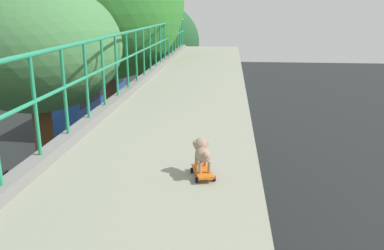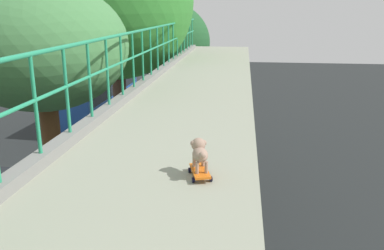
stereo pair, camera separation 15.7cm
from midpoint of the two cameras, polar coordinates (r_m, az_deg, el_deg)
name	(u,v)px [view 2 (the right image)]	position (r m, az deg, el deg)	size (l,w,h in m)	color
overpass_deck	(125,226)	(3.92, -8.33, -14.06)	(2.51, 31.49, 0.49)	gray
car_grey_fifth	(40,229)	(15.37, -20.49, -13.66)	(1.91, 4.51, 1.36)	slate
city_bus	(101,94)	(30.55, -12.61, 4.33)	(2.58, 11.18, 3.44)	navy
roadside_tree_mid	(43,52)	(9.17, -19.99, 9.72)	(3.64, 3.64, 8.65)	brown
roadside_tree_far	(115,3)	(15.20, -10.57, 16.63)	(5.62, 5.62, 11.03)	#4A3126
roadside_tree_farthest	(170,43)	(24.66, -2.91, 11.54)	(4.78, 4.78, 8.39)	brown
toy_skateboard	(200,171)	(4.28, 2.20, -6.62)	(0.29, 0.44, 0.08)	orange
small_dog	(200,151)	(4.24, 2.15, -3.78)	(0.23, 0.38, 0.32)	#9F7E6A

